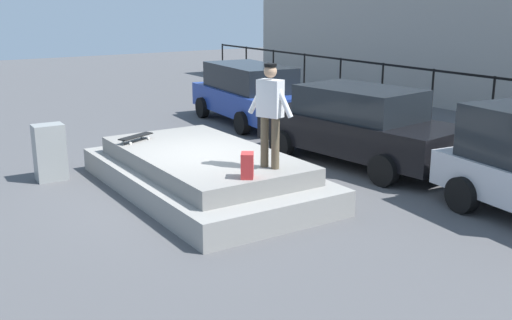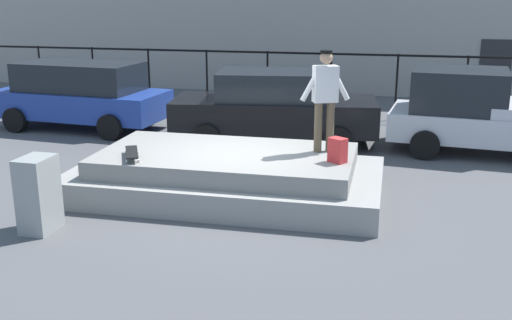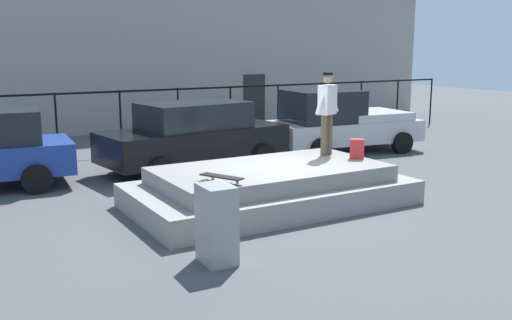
{
  "view_description": "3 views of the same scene",
  "coord_description": "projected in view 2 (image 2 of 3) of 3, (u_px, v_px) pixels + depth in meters",
  "views": [
    {
      "loc": [
        9.8,
        -5.18,
        3.6
      ],
      "look_at": [
        0.11,
        1.13,
        0.52
      ],
      "focal_mm": 42.3,
      "sensor_mm": 36.0,
      "label": 1
    },
    {
      "loc": [
        2.64,
        -9.93,
        3.58
      ],
      "look_at": [
        0.17,
        0.99,
        0.41
      ],
      "focal_mm": 42.45,
      "sensor_mm": 36.0,
      "label": 2
    },
    {
      "loc": [
        -6.04,
        -9.43,
        3.11
      ],
      "look_at": [
        0.04,
        1.01,
        0.74
      ],
      "focal_mm": 40.56,
      "sensor_mm": 36.0,
      "label": 3
    }
  ],
  "objects": [
    {
      "name": "car_silver_pickup_far",
      "position": [
        486.0,
        113.0,
        13.47
      ],
      "size": [
        4.65,
        2.6,
        1.87
      ],
      "color": "#B7B7BC",
      "rests_on": "ground_plane"
    },
    {
      "name": "warehouse_building",
      "position": [
        330.0,
        4.0,
        24.43
      ],
      "size": [
        30.16,
        8.58,
        5.98
      ],
      "color": "gray",
      "rests_on": "ground_plane"
    },
    {
      "name": "car_blue_hatchback_near",
      "position": [
        81.0,
        94.0,
        15.89
      ],
      "size": [
        4.63,
        2.39,
        1.74
      ],
      "color": "navy",
      "rests_on": "ground_plane"
    },
    {
      "name": "fence_row",
      "position": [
        299.0,
        72.0,
        17.42
      ],
      "size": [
        24.06,
        0.06,
        1.85
      ],
      "color": "black",
      "rests_on": "ground_plane"
    },
    {
      "name": "ground_plane",
      "position": [
        235.0,
        196.0,
        10.86
      ],
      "size": [
        60.0,
        60.0,
        0.0
      ],
      "primitive_type": "plane",
      "color": "#4C4C4F"
    },
    {
      "name": "concrete_ledge",
      "position": [
        227.0,
        175.0,
        10.87
      ],
      "size": [
        5.47,
        2.94,
        0.79
      ],
      "color": "gray",
      "rests_on": "ground_plane"
    },
    {
      "name": "backpack",
      "position": [
        338.0,
        150.0,
        10.05
      ],
      "size": [
        0.34,
        0.32,
        0.42
      ],
      "primitive_type": "cube",
      "rotation": [
        0.0,
        0.0,
        2.53
      ],
      "color": "red",
      "rests_on": "concrete_ledge"
    },
    {
      "name": "skateboarder",
      "position": [
        325.0,
        94.0,
        10.51
      ],
      "size": [
        0.86,
        0.43,
        1.79
      ],
      "color": "brown",
      "rests_on": "concrete_ledge"
    },
    {
      "name": "skateboard",
      "position": [
        132.0,
        152.0,
        10.33
      ],
      "size": [
        0.54,
        0.84,
        0.12
      ],
      "color": "black",
      "rests_on": "concrete_ledge"
    },
    {
      "name": "car_black_sedan_mid",
      "position": [
        274.0,
        107.0,
        14.36
      ],
      "size": [
        4.99,
        2.59,
        1.73
      ],
      "color": "black",
      "rests_on": "ground_plane"
    },
    {
      "name": "utility_box",
      "position": [
        38.0,
        194.0,
        9.15
      ],
      "size": [
        0.46,
        0.61,
        1.16
      ],
      "primitive_type": "cube",
      "rotation": [
        0.0,
        0.0,
        -0.03
      ],
      "color": "gray",
      "rests_on": "ground_plane"
    }
  ]
}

